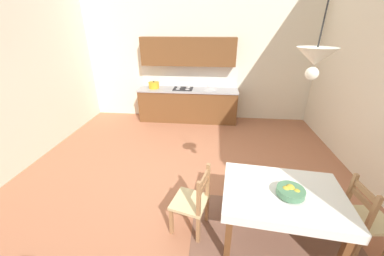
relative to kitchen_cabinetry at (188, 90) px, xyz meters
The scene contains 9 objects.
ground_plane 3.03m from the kitchen_cabinetry, 85.04° to the right, with size 6.67×6.91×0.10m, color #AD6B4C.
wall_back 1.33m from the kitchen_cabinetry, 52.97° to the left, with size 6.67×0.12×4.25m, color silver.
area_rug 4.27m from the kitchen_cabinetry, 68.41° to the right, with size 2.10×1.60×0.01m, color brown.
kitchen_cabinetry is the anchor object (origin of this frame).
dining_table 4.10m from the kitchen_cabinetry, 67.89° to the right, with size 1.43×1.06×0.75m.
dining_chair_window_side 4.57m from the kitchen_cabinetry, 56.56° to the right, with size 0.45×0.45×0.93m.
dining_chair_tv_side 3.79m from the kitchen_cabinetry, 82.43° to the right, with size 0.51×0.51×0.93m.
fruit_bowl 4.17m from the kitchen_cabinetry, 67.65° to the right, with size 0.30×0.30×0.12m.
pendant_lamp 4.39m from the kitchen_cabinetry, 68.62° to the right, with size 0.32×0.32×0.81m.
Camera 1 is at (0.45, -2.98, 2.47)m, focal length 20.71 mm.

